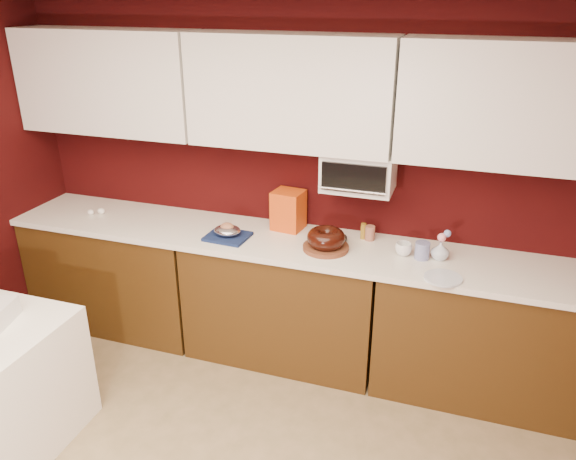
% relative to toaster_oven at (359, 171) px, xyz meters
% --- Properties ---
extents(wall_back, '(4.00, 0.02, 2.50)m').
position_rel_toaster_oven_xyz_m(wall_back, '(-0.45, 0.15, -0.12)').
color(wall_back, '#320606').
rests_on(wall_back, floor).
extents(base_cabinet_left, '(1.31, 0.58, 0.86)m').
position_rel_toaster_oven_xyz_m(base_cabinet_left, '(-1.78, -0.17, -0.95)').
color(base_cabinet_left, '#43290D').
rests_on(base_cabinet_left, floor).
extents(base_cabinet_center, '(1.31, 0.58, 0.86)m').
position_rel_toaster_oven_xyz_m(base_cabinet_center, '(-0.45, -0.17, -0.95)').
color(base_cabinet_center, '#43290D').
rests_on(base_cabinet_center, floor).
extents(base_cabinet_right, '(1.31, 0.58, 0.86)m').
position_rel_toaster_oven_xyz_m(base_cabinet_right, '(0.88, -0.17, -0.95)').
color(base_cabinet_right, '#43290D').
rests_on(base_cabinet_right, floor).
extents(countertop, '(4.00, 0.62, 0.04)m').
position_rel_toaster_oven_xyz_m(countertop, '(-0.45, -0.17, -0.49)').
color(countertop, white).
rests_on(countertop, base_cabinet_center).
extents(upper_cabinet_left, '(1.31, 0.33, 0.70)m').
position_rel_toaster_oven_xyz_m(upper_cabinet_left, '(-1.78, -0.02, 0.48)').
color(upper_cabinet_left, white).
rests_on(upper_cabinet_left, wall_back).
extents(upper_cabinet_center, '(1.31, 0.33, 0.70)m').
position_rel_toaster_oven_xyz_m(upper_cabinet_center, '(-0.45, -0.02, 0.48)').
color(upper_cabinet_center, white).
rests_on(upper_cabinet_center, wall_back).
extents(upper_cabinet_right, '(1.31, 0.33, 0.70)m').
position_rel_toaster_oven_xyz_m(upper_cabinet_right, '(0.88, -0.02, 0.48)').
color(upper_cabinet_right, white).
rests_on(upper_cabinet_right, wall_back).
extents(toaster_oven, '(0.45, 0.30, 0.25)m').
position_rel_toaster_oven_xyz_m(toaster_oven, '(0.00, 0.00, 0.00)').
color(toaster_oven, white).
rests_on(toaster_oven, upper_cabinet_center).
extents(toaster_oven_door, '(0.40, 0.02, 0.18)m').
position_rel_toaster_oven_xyz_m(toaster_oven_door, '(0.00, -0.16, 0.00)').
color(toaster_oven_door, black).
rests_on(toaster_oven_door, toaster_oven).
extents(toaster_oven_handle, '(0.42, 0.02, 0.02)m').
position_rel_toaster_oven_xyz_m(toaster_oven_handle, '(0.00, -0.18, -0.07)').
color(toaster_oven_handle, silver).
rests_on(toaster_oven_handle, toaster_oven).
extents(cake_base, '(0.34, 0.34, 0.03)m').
position_rel_toaster_oven_xyz_m(cake_base, '(-0.14, -0.22, -0.46)').
color(cake_base, brown).
rests_on(cake_base, countertop).
extents(bundt_cake, '(0.26, 0.26, 0.10)m').
position_rel_toaster_oven_xyz_m(bundt_cake, '(-0.14, -0.22, -0.39)').
color(bundt_cake, black).
rests_on(bundt_cake, cake_base).
extents(navy_towel, '(0.29, 0.25, 0.02)m').
position_rel_toaster_oven_xyz_m(navy_towel, '(-0.82, -0.26, -0.46)').
color(navy_towel, '#13214A').
rests_on(navy_towel, countertop).
extents(foil_ham_nest, '(0.21, 0.19, 0.07)m').
position_rel_toaster_oven_xyz_m(foil_ham_nest, '(-0.82, -0.26, -0.42)').
color(foil_ham_nest, silver).
rests_on(foil_ham_nest, navy_towel).
extents(roasted_ham, '(0.11, 0.09, 0.06)m').
position_rel_toaster_oven_xyz_m(roasted_ham, '(-0.82, -0.26, -0.40)').
color(roasted_ham, '#AA6E4D').
rests_on(roasted_ham, foil_ham_nest).
extents(pandoro_box, '(0.22, 0.21, 0.27)m').
position_rel_toaster_oven_xyz_m(pandoro_box, '(-0.48, 0.03, -0.34)').
color(pandoro_box, red).
rests_on(pandoro_box, countertop).
extents(dark_pan, '(0.21, 0.21, 0.03)m').
position_rel_toaster_oven_xyz_m(dark_pan, '(-0.13, -0.09, -0.46)').
color(dark_pan, black).
rests_on(dark_pan, countertop).
extents(coffee_mug, '(0.13, 0.13, 0.10)m').
position_rel_toaster_oven_xyz_m(coffee_mug, '(0.34, -0.15, -0.43)').
color(coffee_mug, white).
rests_on(coffee_mug, countertop).
extents(blue_jar, '(0.09, 0.09, 0.11)m').
position_rel_toaster_oven_xyz_m(blue_jar, '(0.45, -0.16, -0.42)').
color(blue_jar, navy).
rests_on(blue_jar, countertop).
extents(flower_vase, '(0.12, 0.12, 0.13)m').
position_rel_toaster_oven_xyz_m(flower_vase, '(0.56, -0.14, -0.41)').
color(flower_vase, silver).
rests_on(flower_vase, countertop).
extents(flower_pink, '(0.05, 0.05, 0.05)m').
position_rel_toaster_oven_xyz_m(flower_pink, '(0.56, -0.14, -0.33)').
color(flower_pink, pink).
rests_on(flower_pink, flower_vase).
extents(flower_blue, '(0.05, 0.05, 0.05)m').
position_rel_toaster_oven_xyz_m(flower_blue, '(0.59, -0.12, -0.30)').
color(flower_blue, '#8092CD').
rests_on(flower_blue, flower_vase).
extents(china_plate, '(0.23, 0.23, 0.01)m').
position_rel_toaster_oven_xyz_m(china_plate, '(0.60, -0.39, -0.47)').
color(china_plate, silver).
rests_on(china_plate, countertop).
extents(amber_bottle, '(0.04, 0.04, 0.11)m').
position_rel_toaster_oven_xyz_m(amber_bottle, '(0.05, 0.02, -0.42)').
color(amber_bottle, olive).
rests_on(amber_bottle, countertop).
extents(paper_cup, '(0.08, 0.08, 0.10)m').
position_rel_toaster_oven_xyz_m(paper_cup, '(0.09, 0.01, -0.43)').
color(paper_cup, '#915742').
rests_on(paper_cup, countertop).
extents(egg_left, '(0.06, 0.06, 0.04)m').
position_rel_toaster_oven_xyz_m(egg_left, '(-1.96, -0.19, -0.46)').
color(egg_left, white).
rests_on(egg_left, countertop).
extents(egg_right, '(0.06, 0.05, 0.05)m').
position_rel_toaster_oven_xyz_m(egg_right, '(-1.89, -0.16, -0.45)').
color(egg_right, white).
rests_on(egg_right, countertop).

